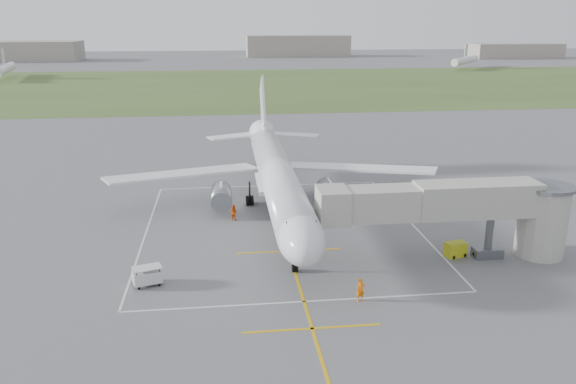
{
  "coord_description": "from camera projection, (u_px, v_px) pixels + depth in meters",
  "views": [
    {
      "loc": [
        -5.84,
        -58.69,
        20.98
      ],
      "look_at": [
        0.65,
        -4.0,
        4.0
      ],
      "focal_mm": 35.0,
      "sensor_mm": 36.0,
      "label": 1
    }
  ],
  "objects": [
    {
      "name": "distant_aircraft",
      "position": [
        257.0,
        64.0,
        227.56
      ],
      "size": [
        202.78,
        52.61,
        8.85
      ],
      "color": "silver",
      "rests_on": "ground"
    },
    {
      "name": "gpu_unit",
      "position": [
        455.0,
        249.0,
        51.72
      ],
      "size": [
        2.08,
        1.72,
        1.36
      ],
      "rotation": [
        0.0,
        0.0,
        0.3
      ],
      "color": "#AEAF15",
      "rests_on": "ground"
    },
    {
      "name": "ramp_worker_wing",
      "position": [
        234.0,
        212.0,
        61.12
      ],
      "size": [
        1.06,
        1.0,
        1.72
      ],
      "primitive_type": "imported",
      "rotation": [
        0.0,
        0.0,
        2.56
      ],
      "color": "#E24A07",
      "rests_on": "ground"
    },
    {
      "name": "ramp_worker_nose",
      "position": [
        361.0,
        290.0,
        43.42
      ],
      "size": [
        0.73,
        0.52,
        1.88
      ],
      "primitive_type": "imported",
      "rotation": [
        0.0,
        0.0,
        0.1
      ],
      "color": "orange",
      "rests_on": "ground"
    },
    {
      "name": "jet_bridge",
      "position": [
        468.0,
        209.0,
        50.09
      ],
      "size": [
        23.4,
        5.0,
        7.2
      ],
      "color": "#A5A295",
      "rests_on": "ground"
    },
    {
      "name": "ground",
      "position": [
        278.0,
        216.0,
        62.53
      ],
      "size": [
        700.0,
        700.0,
        0.0
      ],
      "primitive_type": "plane",
      "color": "#5C5C5F",
      "rests_on": "ground"
    },
    {
      "name": "grass_strip",
      "position": [
        239.0,
        85.0,
        185.9
      ],
      "size": [
        700.0,
        120.0,
        0.02
      ],
      "primitive_type": "cube",
      "color": "#3F5525",
      "rests_on": "ground"
    },
    {
      "name": "baggage_cart",
      "position": [
        147.0,
        276.0,
        46.04
      ],
      "size": [
        2.6,
        1.98,
        1.6
      ],
      "rotation": [
        0.0,
        0.0,
        0.29
      ],
      "color": "silver",
      "rests_on": "ground"
    },
    {
      "name": "apron_markings",
      "position": [
        284.0,
        235.0,
        57.01
      ],
      "size": [
        28.2,
        60.0,
        0.01
      ],
      "color": "#DBA20C",
      "rests_on": "ground"
    },
    {
      "name": "airliner",
      "position": [
        277.0,
        176.0,
        61.95
      ],
      "size": [
        38.93,
        46.75,
        13.52
      ],
      "color": "silver",
      "rests_on": "ground"
    },
    {
      "name": "distant_hangars",
      "position": [
        201.0,
        49.0,
        310.85
      ],
      "size": [
        345.0,
        49.0,
        12.0
      ],
      "color": "gray",
      "rests_on": "ground"
    }
  ]
}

